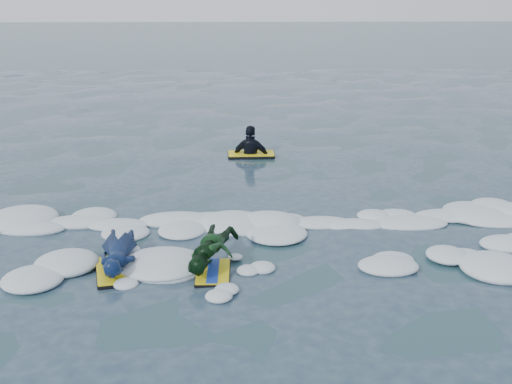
% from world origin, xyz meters
% --- Properties ---
extents(ground, '(120.00, 120.00, 0.00)m').
position_xyz_m(ground, '(0.00, 0.00, 0.00)').
color(ground, '#1A333E').
rests_on(ground, ground).
extents(foam_band, '(12.00, 3.10, 0.30)m').
position_xyz_m(foam_band, '(0.00, 1.03, 0.00)').
color(foam_band, silver).
rests_on(foam_band, ground).
extents(prone_woman_unit, '(0.71, 1.48, 0.36)m').
position_xyz_m(prone_woman_unit, '(-1.34, -0.05, 0.18)').
color(prone_woman_unit, black).
rests_on(prone_woman_unit, ground).
extents(prone_child_unit, '(0.94, 1.34, 0.48)m').
position_xyz_m(prone_child_unit, '(-0.05, -0.17, 0.24)').
color(prone_child_unit, black).
rests_on(prone_child_unit, ground).
extents(waiting_rider_unit, '(1.05, 0.59, 1.55)m').
position_xyz_m(waiting_rider_unit, '(0.61, 5.78, -0.07)').
color(waiting_rider_unit, black).
rests_on(waiting_rider_unit, ground).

